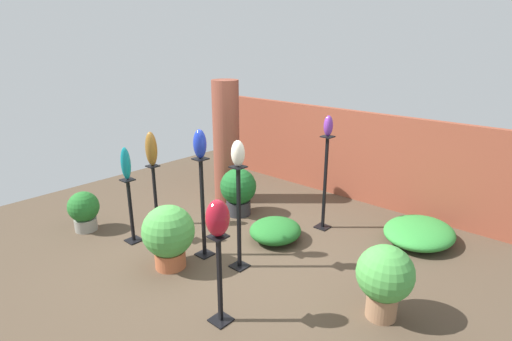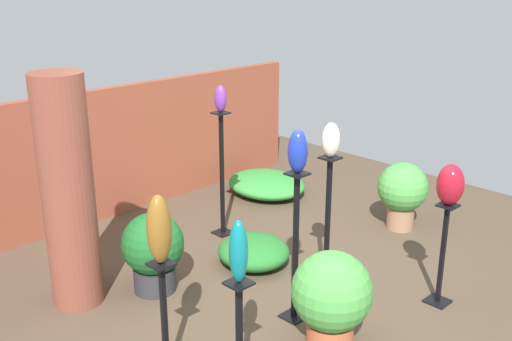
% 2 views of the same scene
% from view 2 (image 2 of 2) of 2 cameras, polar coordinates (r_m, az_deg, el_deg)
% --- Properties ---
extents(ground_plane, '(8.00, 8.00, 0.00)m').
position_cam_2_polar(ground_plane, '(5.67, 2.42, -11.65)').
color(ground_plane, '#4C3D2D').
extents(brick_wall_back, '(5.60, 0.12, 1.56)m').
position_cam_2_polar(brick_wall_back, '(7.33, -13.35, 1.72)').
color(brick_wall_back, brown).
rests_on(brick_wall_back, ground).
extents(brick_pillar, '(0.45, 0.45, 2.07)m').
position_cam_2_polar(brick_pillar, '(5.36, -17.46, -2.11)').
color(brick_pillar, brown).
rests_on(brick_pillar, ground).
extents(pedestal_cobalt, '(0.20, 0.20, 1.32)m').
position_cam_2_polar(pedestal_cobalt, '(5.04, 3.77, -7.90)').
color(pedestal_cobalt, black).
rests_on(pedestal_cobalt, ground).
extents(pedestal_bronze, '(0.20, 0.20, 0.93)m').
position_cam_2_polar(pedestal_bronze, '(4.49, -8.69, -14.50)').
color(pedestal_bronze, black).
rests_on(pedestal_bronze, ground).
extents(pedestal_violet, '(0.20, 0.20, 1.41)m').
position_cam_2_polar(pedestal_violet, '(6.61, -3.25, -0.84)').
color(pedestal_violet, black).
rests_on(pedestal_violet, ground).
extents(pedestal_ruby, '(0.20, 0.20, 0.95)m').
position_cam_2_polar(pedestal_ruby, '(5.58, 17.29, -8.07)').
color(pedestal_ruby, black).
rests_on(pedestal_ruby, ground).
extents(pedestal_ivory, '(0.20, 0.20, 1.31)m').
position_cam_2_polar(pedestal_ivory, '(5.48, 6.80, -5.78)').
color(pedestal_ivory, black).
rests_on(pedestal_ivory, ground).
extents(art_vase_cobalt, '(0.16, 0.16, 0.36)m').
position_cam_2_polar(art_vase_cobalt, '(4.71, 4.01, 1.84)').
color(art_vase_cobalt, '#192D9E').
rests_on(art_vase_cobalt, pedestal_cobalt).
extents(art_vase_bronze, '(0.17, 0.17, 0.50)m').
position_cam_2_polar(art_vase_bronze, '(4.12, -9.21, -5.58)').
color(art_vase_bronze, brown).
rests_on(art_vase_bronze, pedestal_bronze).
extents(art_vase_violet, '(0.13, 0.13, 0.29)m').
position_cam_2_polar(art_vase_violet, '(6.36, -3.41, 6.84)').
color(art_vase_violet, '#6B2D8C').
rests_on(art_vase_violet, pedestal_violet).
extents(art_vase_ruby, '(0.22, 0.24, 0.36)m').
position_cam_2_polar(art_vase_ruby, '(5.31, 18.02, -1.30)').
color(art_vase_ruby, maroon).
rests_on(art_vase_ruby, pedestal_ruby).
extents(art_vase_teal, '(0.12, 0.13, 0.44)m').
position_cam_2_polar(art_vase_teal, '(3.88, -1.69, -7.74)').
color(art_vase_teal, '#0F727A').
rests_on(art_vase_teal, pedestal_teal).
extents(art_vase_ivory, '(0.16, 0.15, 0.31)m').
position_cam_2_polar(art_vase_ivory, '(5.18, 7.16, 2.90)').
color(art_vase_ivory, beige).
rests_on(art_vase_ivory, pedestal_ivory).
extents(potted_plant_mid_right, '(0.58, 0.58, 0.76)m').
position_cam_2_polar(potted_plant_mid_right, '(5.61, -9.78, -7.40)').
color(potted_plant_mid_right, '#2D2D33').
rests_on(potted_plant_mid_right, ground).
extents(potted_plant_near_pillar, '(0.57, 0.57, 0.79)m').
position_cam_2_polar(potted_plant_near_pillar, '(7.01, 13.78, -1.89)').
color(potted_plant_near_pillar, '#936B4C').
rests_on(potted_plant_near_pillar, ground).
extents(potted_plant_front_left, '(0.64, 0.64, 0.81)m').
position_cam_2_polar(potted_plant_front_left, '(4.79, 7.21, -11.76)').
color(potted_plant_front_left, '#B25B38').
rests_on(potted_plant_front_left, ground).
extents(foliage_bed_east, '(0.92, 1.09, 0.28)m').
position_cam_2_polar(foliage_bed_east, '(7.94, 0.99, -1.30)').
color(foliage_bed_east, '#338C38').
rests_on(foliage_bed_east, ground).
extents(foliage_bed_west, '(0.71, 0.75, 0.29)m').
position_cam_2_polar(foliage_bed_west, '(6.10, -0.23, -7.71)').
color(foliage_bed_west, '#236B28').
rests_on(foliage_bed_west, ground).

